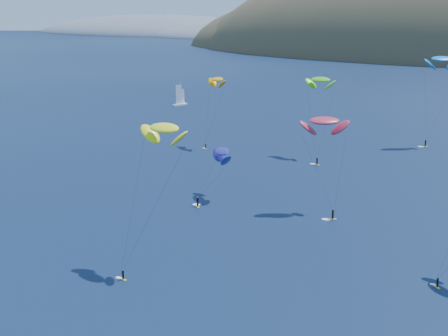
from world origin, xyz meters
name	(u,v)px	position (x,y,z in m)	size (l,w,h in m)	color
headland	(173,36)	(-445.26, 750.08, -3.36)	(460.00, 250.00, 60.00)	slate
sailboat	(180,103)	(-94.32, 193.79, 0.88)	(8.40, 7.63, 10.03)	white
kitesurfer_1	(217,79)	(-44.29, 133.62, 20.04)	(8.57, 10.16, 22.25)	yellow
kitesurfer_2	(164,128)	(-9.89, 51.25, 22.80)	(9.42, 12.17, 25.30)	yellow
kitesurfer_3	(320,80)	(-13.27, 136.61, 21.33)	(9.41, 14.95, 23.83)	yellow
kitesurfer_4	(442,59)	(14.49, 165.47, 25.95)	(11.40, 10.50, 28.93)	yellow
kitesurfer_9	(324,121)	(3.59, 90.34, 18.68)	(10.54, 10.97, 21.40)	yellow
kitesurfer_10	(222,152)	(-19.05, 88.46, 10.19)	(9.14, 14.99, 12.71)	yellow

